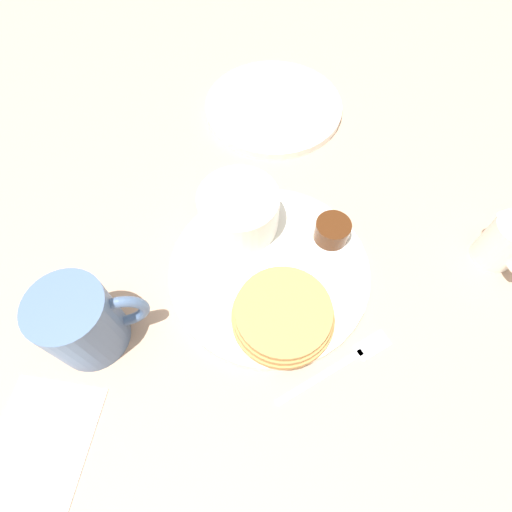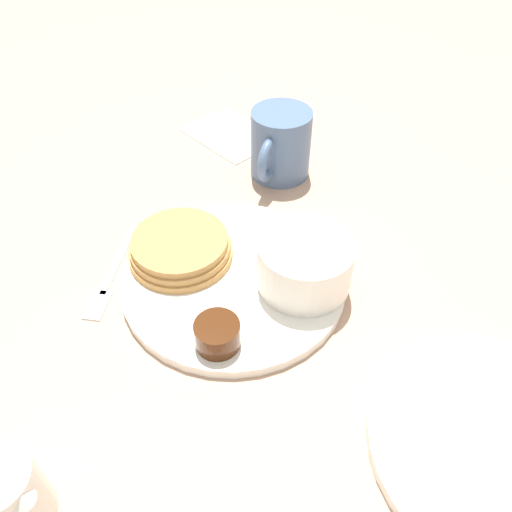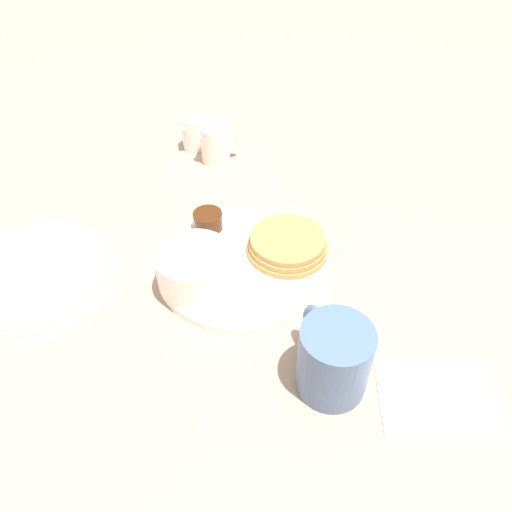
{
  "view_description": "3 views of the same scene",
  "coord_description": "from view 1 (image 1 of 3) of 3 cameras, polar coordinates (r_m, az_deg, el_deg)",
  "views": [
    {
      "loc": [
        -0.23,
        0.04,
        0.44
      ],
      "look_at": [
        -0.0,
        0.02,
        0.05
      ],
      "focal_mm": 28.0,
      "sensor_mm": 36.0,
      "label": 1
    },
    {
      "loc": [
        0.22,
        -0.3,
        0.41
      ],
      "look_at": [
        0.02,
        0.02,
        0.04
      ],
      "focal_mm": 35.0,
      "sensor_mm": 36.0,
      "label": 2
    },
    {
      "loc": [
        0.09,
        0.5,
        0.5
      ],
      "look_at": [
        -0.02,
        0.01,
        0.03
      ],
      "focal_mm": 35.0,
      "sensor_mm": 36.0,
      "label": 3
    }
  ],
  "objects": [
    {
      "name": "ground_plane",
      "position": [
        0.5,
        1.89,
        -2.33
      ],
      "size": [
        4.0,
        4.0,
        0.0
      ],
      "primitive_type": "plane",
      "color": "tan"
    },
    {
      "name": "bowl",
      "position": [
        0.5,
        -2.44,
        6.62
      ],
      "size": [
        0.1,
        0.1,
        0.06
      ],
      "color": "white",
      "rests_on": "plate"
    },
    {
      "name": "syrup_cup",
      "position": [
        0.51,
        10.83,
        3.58
      ],
      "size": [
        0.04,
        0.04,
        0.03
      ],
      "color": "#47230F",
      "rests_on": "plate"
    },
    {
      "name": "fork",
      "position": [
        0.47,
        12.91,
        -14.33
      ],
      "size": [
        0.07,
        0.14,
        0.0
      ],
      "color": "silver",
      "rests_on": "ground_plane"
    },
    {
      "name": "creamer_pitcher_near",
      "position": [
        0.57,
        32.01,
        1.69
      ],
      "size": [
        0.08,
        0.05,
        0.07
      ],
      "color": "white",
      "rests_on": "ground_plane"
    },
    {
      "name": "far_plate",
      "position": [
        0.68,
        2.52,
        20.52
      ],
      "size": [
        0.22,
        0.22,
        0.01
      ],
      "color": "white",
      "rests_on": "ground_plane"
    },
    {
      "name": "plate",
      "position": [
        0.49,
        1.91,
        -2.01
      ],
      "size": [
        0.25,
        0.25,
        0.01
      ],
      "color": "white",
      "rests_on": "ground_plane"
    },
    {
      "name": "pancake_stack",
      "position": [
        0.45,
        3.9,
        -8.35
      ],
      "size": [
        0.12,
        0.12,
        0.03
      ],
      "color": "#B78447",
      "rests_on": "plate"
    },
    {
      "name": "butter_ramekin",
      "position": [
        0.52,
        -1.86,
        7.71
      ],
      "size": [
        0.04,
        0.04,
        0.04
      ],
      "color": "white",
      "rests_on": "plate"
    },
    {
      "name": "napkin",
      "position": [
        0.49,
        -28.66,
        -23.02
      ],
      "size": [
        0.15,
        0.13,
        0.0
      ],
      "color": "white",
      "rests_on": "ground_plane"
    },
    {
      "name": "coffee_mug",
      "position": [
        0.46,
        -23.52,
        -8.62
      ],
      "size": [
        0.08,
        0.11,
        0.09
      ],
      "color": "slate",
      "rests_on": "ground_plane"
    }
  ]
}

